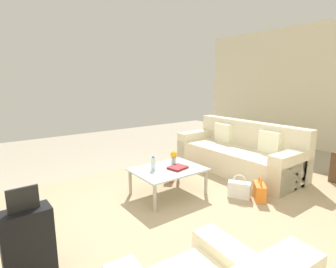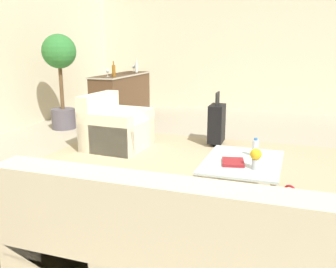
{
  "view_description": "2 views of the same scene",
  "coord_description": "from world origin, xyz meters",
  "px_view_note": "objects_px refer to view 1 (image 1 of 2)",
  "views": [
    {
      "loc": [
        1.83,
        2.52,
        1.7
      ],
      "look_at": [
        -0.24,
        -0.29,
        0.99
      ],
      "focal_mm": 28.0,
      "sensor_mm": 36.0,
      "label": 1
    },
    {
      "loc": [
        -4.13,
        -0.99,
        1.6
      ],
      "look_at": [
        -0.65,
        0.23,
        0.7
      ],
      "focal_mm": 40.0,
      "sensor_mm": 36.0,
      "label": 2
    }
  ],
  "objects_px": {
    "suitcase_black": "(28,242)",
    "water_bottle": "(153,163)",
    "coffee_table": "(168,172)",
    "flower_vase": "(174,156)",
    "handbag_white": "(239,189)",
    "couch": "(240,154)",
    "handbag_orange": "(259,191)",
    "coffee_table_book": "(178,168)",
    "handbag_red": "(170,172)"
  },
  "relations": [
    {
      "from": "flower_vase",
      "to": "coffee_table_book",
      "type": "bearing_deg",
      "value": 66.5
    },
    {
      "from": "handbag_white",
      "to": "suitcase_black",
      "type": "bearing_deg",
      "value": -0.3
    },
    {
      "from": "couch",
      "to": "handbag_red",
      "type": "xyz_separation_m",
      "value": [
        1.4,
        -0.39,
        -0.18
      ]
    },
    {
      "from": "couch",
      "to": "handbag_orange",
      "type": "bearing_deg",
      "value": 50.83
    },
    {
      "from": "flower_vase",
      "to": "handbag_white",
      "type": "distance_m",
      "value": 1.11
    },
    {
      "from": "couch",
      "to": "coffee_table",
      "type": "xyz_separation_m",
      "value": [
        1.8,
        0.1,
        0.06
      ]
    },
    {
      "from": "couch",
      "to": "handbag_orange",
      "type": "distance_m",
      "value": 1.35
    },
    {
      "from": "water_bottle",
      "to": "flower_vase",
      "type": "bearing_deg",
      "value": -173.21
    },
    {
      "from": "coffee_table",
      "to": "coffee_table_book",
      "type": "height_order",
      "value": "coffee_table_book"
    },
    {
      "from": "water_bottle",
      "to": "flower_vase",
      "type": "relative_size",
      "value": 1.0
    },
    {
      "from": "coffee_table_book",
      "to": "handbag_red",
      "type": "distance_m",
      "value": 0.71
    },
    {
      "from": "suitcase_black",
      "to": "handbag_orange",
      "type": "relative_size",
      "value": 2.37
    },
    {
      "from": "handbag_white",
      "to": "handbag_red",
      "type": "height_order",
      "value": "same"
    },
    {
      "from": "handbag_red",
      "to": "coffee_table_book",
      "type": "bearing_deg",
      "value": 63.42
    },
    {
      "from": "water_bottle",
      "to": "coffee_table_book",
      "type": "distance_m",
      "value": 0.38
    },
    {
      "from": "handbag_white",
      "to": "couch",
      "type": "bearing_deg",
      "value": -141.55
    },
    {
      "from": "couch",
      "to": "handbag_red",
      "type": "relative_size",
      "value": 6.74
    },
    {
      "from": "handbag_white",
      "to": "handbag_orange",
      "type": "distance_m",
      "value": 0.29
    },
    {
      "from": "coffee_table",
      "to": "flower_vase",
      "type": "distance_m",
      "value": 0.32
    },
    {
      "from": "suitcase_black",
      "to": "water_bottle",
      "type": "bearing_deg",
      "value": -156.04
    },
    {
      "from": "water_bottle",
      "to": "suitcase_black",
      "type": "distance_m",
      "value": 1.98
    },
    {
      "from": "flower_vase",
      "to": "coffee_table",
      "type": "bearing_deg",
      "value": 34.29
    },
    {
      "from": "couch",
      "to": "suitcase_black",
      "type": "relative_size",
      "value": 2.84
    },
    {
      "from": "coffee_table",
      "to": "flower_vase",
      "type": "relative_size",
      "value": 5.04
    },
    {
      "from": "coffee_table_book",
      "to": "suitcase_black",
      "type": "xyz_separation_m",
      "value": [
        2.12,
        0.62,
        -0.07
      ]
    },
    {
      "from": "flower_vase",
      "to": "handbag_white",
      "type": "relative_size",
      "value": 0.57
    },
    {
      "from": "coffee_table_book",
      "to": "handbag_white",
      "type": "distance_m",
      "value": 0.96
    },
    {
      "from": "coffee_table_book",
      "to": "handbag_red",
      "type": "relative_size",
      "value": 0.73
    },
    {
      "from": "couch",
      "to": "coffee_table",
      "type": "bearing_deg",
      "value": 3.17
    },
    {
      "from": "flower_vase",
      "to": "handbag_orange",
      "type": "distance_m",
      "value": 1.38
    },
    {
      "from": "coffee_table_book",
      "to": "handbag_orange",
      "type": "xyz_separation_m",
      "value": [
        -0.84,
        0.86,
        -0.3
      ]
    },
    {
      "from": "couch",
      "to": "handbag_orange",
      "type": "xyz_separation_m",
      "value": [
        0.84,
        1.04,
        -0.18
      ]
    },
    {
      "from": "water_bottle",
      "to": "suitcase_black",
      "type": "height_order",
      "value": "suitcase_black"
    },
    {
      "from": "handbag_orange",
      "to": "water_bottle",
      "type": "bearing_deg",
      "value": -41.76
    },
    {
      "from": "flower_vase",
      "to": "suitcase_black",
      "type": "distance_m",
      "value": 2.38
    },
    {
      "from": "coffee_table",
      "to": "handbag_red",
      "type": "bearing_deg",
      "value": -129.54
    },
    {
      "from": "handbag_white",
      "to": "handbag_orange",
      "type": "bearing_deg",
      "value": 129.32
    },
    {
      "from": "water_bottle",
      "to": "handbag_white",
      "type": "height_order",
      "value": "water_bottle"
    },
    {
      "from": "coffee_table",
      "to": "suitcase_black",
      "type": "distance_m",
      "value": 2.12
    },
    {
      "from": "handbag_white",
      "to": "handbag_orange",
      "type": "height_order",
      "value": "same"
    },
    {
      "from": "coffee_table_book",
      "to": "handbag_red",
      "type": "height_order",
      "value": "coffee_table_book"
    },
    {
      "from": "couch",
      "to": "handbag_white",
      "type": "distance_m",
      "value": 1.32
    },
    {
      "from": "couch",
      "to": "water_bottle",
      "type": "distance_m",
      "value": 2.01
    },
    {
      "from": "water_bottle",
      "to": "handbag_white",
      "type": "distance_m",
      "value": 1.33
    },
    {
      "from": "handbag_orange",
      "to": "suitcase_black",
      "type": "bearing_deg",
      "value": -4.56
    },
    {
      "from": "coffee_table_book",
      "to": "handbag_orange",
      "type": "distance_m",
      "value": 1.24
    },
    {
      "from": "suitcase_black",
      "to": "handbag_orange",
      "type": "height_order",
      "value": "suitcase_black"
    },
    {
      "from": "coffee_table",
      "to": "handbag_orange",
      "type": "xyz_separation_m",
      "value": [
        -0.96,
        0.94,
        -0.24
      ]
    },
    {
      "from": "handbag_red",
      "to": "handbag_orange",
      "type": "height_order",
      "value": "same"
    },
    {
      "from": "coffee_table_book",
      "to": "flower_vase",
      "type": "xyz_separation_m",
      "value": [
        -0.1,
        -0.23,
        0.11
      ]
    }
  ]
}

